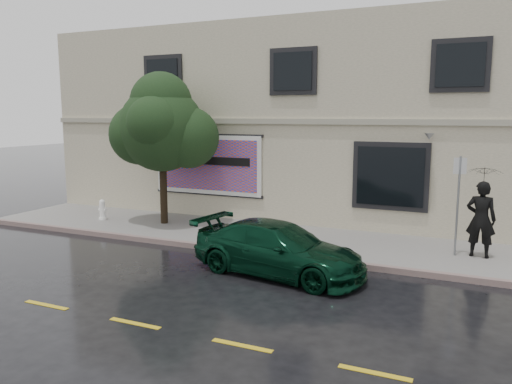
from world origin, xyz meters
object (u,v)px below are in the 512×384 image
at_px(pedestrian, 481,219).
at_px(fire_hydrant, 102,210).
at_px(car, 278,249).
at_px(street_tree, 162,129).

height_order(pedestrian, fire_hydrant, pedestrian).
height_order(car, fire_hydrant, car).
distance_m(pedestrian, fire_hydrant, 12.18).
bearing_deg(street_tree, fire_hydrant, -169.77).
relative_size(car, fire_hydrant, 6.01).
distance_m(car, pedestrian, 5.40).
bearing_deg(car, fire_hydrant, 80.07).
distance_m(car, street_tree, 6.82).
relative_size(pedestrian, street_tree, 0.43).
bearing_deg(pedestrian, fire_hydrant, 7.22).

